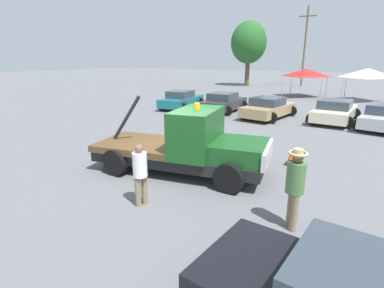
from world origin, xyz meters
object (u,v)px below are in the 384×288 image
at_px(person_near_truck, 295,183).
at_px(utility_pole, 305,45).
at_px(parked_car_cream, 335,111).
at_px(canopy_tent_red, 306,73).
at_px(canopy_tent_white, 368,73).
at_px(traffic_cone, 291,158).
at_px(parked_car_teal, 181,100).
at_px(tow_truck, 189,146).
at_px(person_at_hood, 140,171).
at_px(parked_car_tan, 268,108).
at_px(parked_car_charcoal, 223,102).
at_px(tree_left, 249,43).

bearing_deg(person_near_truck, utility_pole, 71.00).
height_order(parked_car_cream, canopy_tent_red, canopy_tent_red).
distance_m(canopy_tent_white, traffic_cone, 20.15).
height_order(parked_car_teal, parked_car_cream, same).
distance_m(tow_truck, person_at_hood, 2.57).
height_order(parked_car_tan, utility_pole, utility_pole).
distance_m(parked_car_teal, canopy_tent_red, 13.86).
xyz_separation_m(person_near_truck, parked_car_cream, (-0.66, 13.26, -0.46)).
height_order(parked_car_tan, canopy_tent_red, canopy_tent_red).
height_order(parked_car_teal, parked_car_tan, same).
bearing_deg(tow_truck, utility_pole, 85.44).
bearing_deg(canopy_tent_white, parked_car_cream, -95.88).
bearing_deg(parked_car_charcoal, utility_pole, -1.74).
relative_size(parked_car_charcoal, canopy_tent_white, 1.23).
bearing_deg(parked_car_teal, parked_car_charcoal, -90.80).
relative_size(person_near_truck, parked_car_tan, 0.40).
bearing_deg(parked_car_charcoal, parked_car_tan, -102.38).
bearing_deg(parked_car_cream, parked_car_charcoal, 94.21).
xyz_separation_m(person_at_hood, traffic_cone, (2.60, 5.17, -0.70)).
bearing_deg(parked_car_tan, parked_car_charcoal, 86.50).
relative_size(person_near_truck, utility_pole, 0.19).
bearing_deg(utility_pole, person_near_truck, -78.47).
bearing_deg(parked_car_cream, person_at_hood, 170.91).
bearing_deg(canopy_tent_red, canopy_tent_white, -6.61).
height_order(parked_car_teal, utility_pole, utility_pole).
bearing_deg(parked_car_cream, parked_car_teal, 95.46).
relative_size(tow_truck, tree_left, 0.72).
height_order(tow_truck, parked_car_cream, tow_truck).
bearing_deg(traffic_cone, person_at_hood, -116.73).
bearing_deg(person_at_hood, tow_truck, 107.66).
height_order(parked_car_charcoal, parked_car_tan, same).
height_order(person_at_hood, utility_pole, utility_pole).
distance_m(parked_car_charcoal, canopy_tent_red, 12.31).
bearing_deg(utility_pole, parked_car_teal, -98.98).
relative_size(tree_left, traffic_cone, 15.21).
relative_size(canopy_tent_white, utility_pole, 0.34).
height_order(parked_car_teal, tree_left, tree_left).
bearing_deg(person_near_truck, tow_truck, 125.56).
distance_m(canopy_tent_red, canopy_tent_white, 5.22).
xyz_separation_m(person_at_hood, parked_car_tan, (-0.80, 13.26, -0.31)).
bearing_deg(tow_truck, tree_left, 97.29).
height_order(parked_car_charcoal, canopy_tent_red, canopy_tent_red).
height_order(parked_car_tan, tree_left, tree_left).
height_order(parked_car_cream, traffic_cone, parked_car_cream).
height_order(parked_car_cream, tree_left, tree_left).
height_order(parked_car_teal, traffic_cone, parked_car_teal).
height_order(tow_truck, parked_car_tan, tow_truck).
xyz_separation_m(tow_truck, person_near_truck, (3.75, -1.66, 0.18)).
bearing_deg(utility_pole, parked_car_cream, -73.77).
xyz_separation_m(tow_truck, utility_pole, (-3.75, 35.08, 4.36)).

